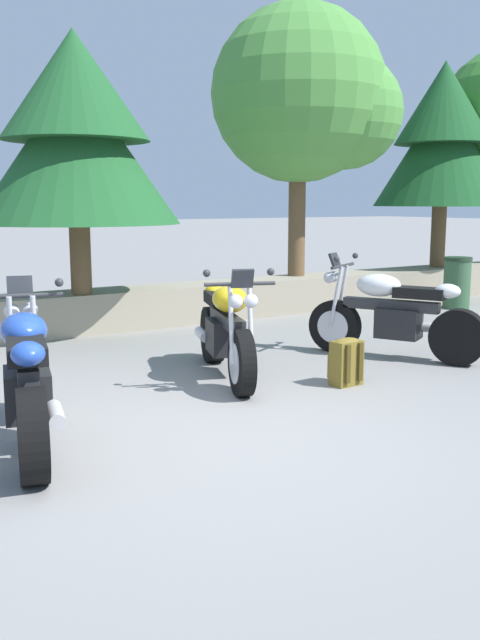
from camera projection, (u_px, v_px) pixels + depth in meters
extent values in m
plane|color=gray|center=(208.00, 440.00, 5.28)|extent=(120.00, 120.00, 0.00)
cube|color=gray|center=(26.00, 317.00, 9.22)|extent=(36.00, 0.80, 0.55)
cylinder|color=black|center=(25.00, 381.00, 5.78)|extent=(0.28, 0.64, 0.62)
cylinder|color=black|center=(33.00, 436.00, 4.43)|extent=(0.32, 0.65, 0.62)
cylinder|color=silver|center=(25.00, 381.00, 5.78)|extent=(0.25, 0.41, 0.38)
cube|color=black|center=(28.00, 393.00, 5.04)|extent=(0.43, 0.54, 0.34)
cube|color=#2D2D30|center=(26.00, 363.00, 5.10)|extent=(0.40, 1.10, 0.12)
ellipsoid|color=#2347A8|center=(24.00, 330.00, 5.21)|extent=(0.45, 0.59, 0.26)
cube|color=black|center=(26.00, 351.00, 4.77)|extent=(0.39, 0.61, 0.12)
ellipsoid|color=#2347A8|center=(28.00, 354.00, 4.48)|extent=(0.28, 0.32, 0.16)
cylinder|color=#2D2D30|center=(21.00, 296.00, 5.58)|extent=(0.65, 0.19, 0.04)
sphere|color=silver|center=(12.00, 311.00, 5.72)|extent=(0.13, 0.13, 0.13)
sphere|color=silver|center=(30.00, 310.00, 5.76)|extent=(0.13, 0.13, 0.13)
cube|color=#26282D|center=(20.00, 287.00, 5.67)|extent=(0.22, 0.14, 0.18)
cylinder|color=silver|center=(55.00, 415.00, 4.70)|extent=(0.20, 0.40, 0.11)
cylinder|color=silver|center=(11.00, 340.00, 5.65)|extent=(0.08, 0.17, 0.73)
cylinder|color=silver|center=(34.00, 339.00, 5.71)|extent=(0.08, 0.17, 0.73)
sphere|color=#2D2D30|center=(59.00, 282.00, 5.62)|extent=(0.07, 0.07, 0.07)
cylinder|color=black|center=(242.00, 363.00, 6.44)|extent=(0.34, 0.63, 0.62)
cylinder|color=black|center=(213.00, 334.00, 7.82)|extent=(0.38, 0.64, 0.62)
cylinder|color=silver|center=(242.00, 363.00, 6.44)|extent=(0.28, 0.42, 0.38)
cube|color=black|center=(225.00, 337.00, 7.16)|extent=(0.46, 0.56, 0.34)
cube|color=#2D2D30|center=(227.00, 319.00, 7.03)|extent=(0.50, 1.08, 0.12)
ellipsoid|color=yellow|center=(230.00, 299.00, 6.85)|extent=(0.50, 0.60, 0.26)
cube|color=black|center=(220.00, 299.00, 7.32)|extent=(0.43, 0.61, 0.12)
ellipsoid|color=yellow|center=(215.00, 291.00, 7.60)|extent=(0.30, 0.34, 0.16)
cylinder|color=#2D2D30|center=(240.00, 284.00, 6.39)|extent=(0.63, 0.26, 0.04)
sphere|color=silver|center=(251.00, 301.00, 6.30)|extent=(0.13, 0.13, 0.13)
sphere|color=silver|center=(236.00, 301.00, 6.27)|extent=(0.13, 0.13, 0.13)
cube|color=#26282D|center=(242.00, 278.00, 6.29)|extent=(0.22, 0.16, 0.18)
cylinder|color=silver|center=(202.00, 334.00, 7.55)|extent=(0.23, 0.39, 0.11)
cylinder|color=silver|center=(250.00, 323.00, 6.44)|extent=(0.10, 0.17, 0.73)
cylinder|color=silver|center=(231.00, 324.00, 6.40)|extent=(0.10, 0.17, 0.73)
sphere|color=#2D2D30|center=(271.00, 272.00, 6.48)|extent=(0.07, 0.07, 0.07)
sphere|color=#2D2D30|center=(207.00, 273.00, 6.35)|extent=(0.07, 0.07, 0.07)
cylinder|color=black|center=(335.00, 326.00, 8.35)|extent=(0.41, 0.61, 0.62)
cylinder|color=black|center=(458.00, 337.00, 7.65)|extent=(0.45, 0.63, 0.62)
cylinder|color=silver|center=(335.00, 326.00, 8.35)|extent=(0.32, 0.41, 0.38)
cube|color=black|center=(399.00, 323.00, 7.96)|extent=(0.51, 0.57, 0.34)
cube|color=#2D2D30|center=(391.00, 305.00, 7.97)|extent=(0.64, 1.04, 0.12)
ellipsoid|color=white|center=(379.00, 285.00, 8.01)|extent=(0.54, 0.62, 0.26)
cube|color=black|center=(420.00, 293.00, 7.79)|extent=(0.49, 0.62, 0.12)
ellipsoid|color=white|center=(448.00, 291.00, 7.63)|extent=(0.33, 0.35, 0.16)
cylinder|color=#2D2D30|center=(343.00, 266.00, 8.19)|extent=(0.60, 0.34, 0.04)
sphere|color=silver|center=(329.00, 278.00, 8.22)|extent=(0.13, 0.13, 0.13)
sphere|color=silver|center=(334.00, 277.00, 8.34)|extent=(0.13, 0.13, 0.13)
cube|color=#26282D|center=(335.00, 260.00, 8.23)|extent=(0.22, 0.18, 0.18)
cylinder|color=silver|center=(440.00, 329.00, 7.90)|extent=(0.27, 0.39, 0.11)
cylinder|color=silver|center=(336.00, 297.00, 8.19)|extent=(0.12, 0.17, 0.73)
cylinder|color=silver|center=(342.00, 295.00, 8.35)|extent=(0.12, 0.17, 0.73)
sphere|color=#2D2D30|center=(336.00, 259.00, 7.90)|extent=(0.07, 0.07, 0.07)
sphere|color=#2D2D30|center=(355.00, 256.00, 8.41)|extent=(0.07, 0.07, 0.07)
cube|color=brown|center=(346.00, 363.00, 6.83)|extent=(0.31, 0.20, 0.44)
cube|color=brown|center=(338.00, 365.00, 6.93)|extent=(0.24, 0.06, 0.24)
ellipsoid|color=brown|center=(347.00, 342.00, 6.79)|extent=(0.29, 0.19, 0.08)
cube|color=#403513|center=(348.00, 364.00, 6.69)|extent=(0.05, 0.03, 0.37)
cube|color=#403513|center=(360.00, 362.00, 6.79)|extent=(0.05, 0.03, 0.37)
cylinder|color=brown|center=(80.00, 248.00, 9.26)|extent=(0.28, 0.28, 1.24)
cone|color=#1E5628|center=(76.00, 148.00, 9.04)|extent=(2.65, 2.65, 1.93)
cone|color=#1E5628|center=(74.00, 85.00, 8.91)|extent=(1.91, 1.91, 1.39)
cylinder|color=brown|center=(297.00, 219.00, 11.57)|extent=(0.28, 0.28, 1.87)
sphere|color=#4C8E3D|center=(298.00, 94.00, 11.24)|extent=(2.82, 2.82, 2.82)
sphere|color=#4C8E3D|center=(346.00, 112.00, 11.28)|extent=(1.83, 1.83, 1.83)
cylinder|color=brown|center=(439.00, 227.00, 13.17)|extent=(0.27, 0.27, 1.52)
cone|color=#194C23|center=(442.00, 150.00, 12.94)|extent=(2.45, 2.45, 2.05)
cone|color=#194C23|center=(444.00, 103.00, 12.80)|extent=(1.77, 1.77, 1.48)
cylinder|color=#335638|center=(457.00, 285.00, 11.74)|extent=(0.44, 0.44, 0.80)
cylinder|color=#1E3421|center=(458.00, 259.00, 11.67)|extent=(0.46, 0.46, 0.06)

